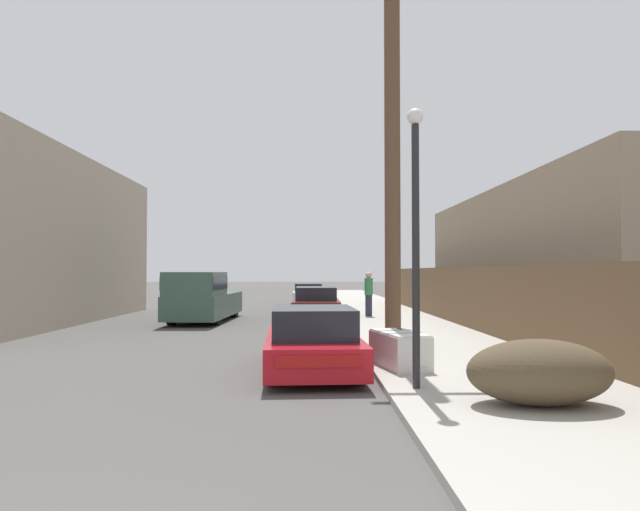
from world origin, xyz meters
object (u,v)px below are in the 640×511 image
object	(u,v)px
utility_pole	(392,144)
brush_pile	(539,372)
pickup_truck	(202,297)
pedestrian	(369,293)
discarded_fridge	(399,349)
parked_sports_car_red	(312,342)
street_lamp	(416,224)
car_parked_mid	(316,304)
car_parked_far	(308,294)

from	to	relation	value
utility_pole	brush_pile	bearing A→B (deg)	-74.32
pickup_truck	pedestrian	size ratio (longest dim) A/B	3.24
discarded_fridge	utility_pole	bearing A→B (deg)	73.28
discarded_fridge	parked_sports_car_red	bearing A→B (deg)	161.23
street_lamp	car_parked_mid	bearing A→B (deg)	95.44
parked_sports_car_red	car_parked_far	world-z (taller)	parked_sports_car_red
parked_sports_car_red	pickup_truck	size ratio (longest dim) A/B	0.75
car_parked_far	utility_pole	world-z (taller)	utility_pole
utility_pole	car_parked_mid	bearing A→B (deg)	98.04
car_parked_far	pickup_truck	bearing A→B (deg)	-109.53
car_parked_far	pickup_truck	distance (m)	12.58
brush_pile	parked_sports_car_red	bearing A→B (deg)	132.74
car_parked_far	street_lamp	size ratio (longest dim) A/B	0.93
parked_sports_car_red	street_lamp	world-z (taller)	street_lamp
discarded_fridge	pedestrian	xyz separation A→B (m)	(0.75, 12.47, 0.62)
discarded_fridge	pedestrian	distance (m)	12.51
discarded_fridge	utility_pole	distance (m)	4.56
car_parked_mid	brush_pile	distance (m)	15.72
discarded_fridge	car_parked_far	distance (m)	23.06
car_parked_mid	pickup_truck	world-z (taller)	pickup_truck
discarded_fridge	parked_sports_car_red	world-z (taller)	parked_sports_car_red
discarded_fridge	brush_pile	xyz separation A→B (m)	(1.42, -3.17, 0.12)
discarded_fridge	pickup_truck	distance (m)	12.56
discarded_fridge	pedestrian	bearing A→B (deg)	73.77
car_parked_mid	discarded_fridge	bearing A→B (deg)	-82.49
parked_sports_car_red	car_parked_mid	distance (m)	12.12
street_lamp	pedestrian	xyz separation A→B (m)	(0.80, 14.48, -1.63)
parked_sports_car_red	brush_pile	xyz separation A→B (m)	(3.09, -3.35, -0.01)
parked_sports_car_red	pedestrian	world-z (taller)	pedestrian
parked_sports_car_red	car_parked_far	bearing A→B (deg)	87.82
car_parked_far	utility_pole	bearing A→B (deg)	-85.59
parked_sports_car_red	pedestrian	size ratio (longest dim) A/B	2.42
street_lamp	pedestrian	distance (m)	14.60
pickup_truck	pedestrian	bearing A→B (deg)	-165.36
car_parked_mid	car_parked_far	distance (m)	10.71
parked_sports_car_red	street_lamp	bearing A→B (deg)	-55.86
car_parked_mid	street_lamp	world-z (taller)	street_lamp
car_parked_far	pedestrian	size ratio (longest dim) A/B	2.24
car_parked_mid	utility_pole	bearing A→B (deg)	-81.04
utility_pole	pedestrian	world-z (taller)	utility_pole
parked_sports_car_red	discarded_fridge	bearing A→B (deg)	-8.31
discarded_fridge	car_parked_mid	size ratio (longest dim) A/B	0.37
parked_sports_car_red	pedestrian	distance (m)	12.54
parked_sports_car_red	brush_pile	distance (m)	4.55
pickup_truck	pedestrian	xyz separation A→B (m)	(6.59, 1.37, 0.11)
pickup_truck	pedestrian	world-z (taller)	pedestrian
parked_sports_car_red	pickup_truck	bearing A→B (deg)	108.53
utility_pole	parked_sports_car_red	bearing A→B (deg)	-143.22
pickup_truck	car_parked_mid	bearing A→B (deg)	-162.06
street_lamp	pedestrian	bearing A→B (deg)	86.82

